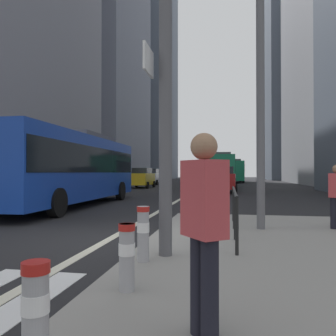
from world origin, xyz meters
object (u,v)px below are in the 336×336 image
object	(u,v)px
car_receding_near	(224,179)
car_receding_far	(234,175)
car_oncoming_mid	(151,177)
car_oncoming_far	(142,178)
city_bus_blue_oncoming	(71,165)
street_lamp_post	(260,19)
city_bus_red_distant	(234,170)
bollard_right	(143,231)
bollard_left	(127,253)
traffic_signal_gantry	(38,26)
pedestrian_waiting	(204,223)
city_bus_red_receding	(222,169)
bollard_front	(36,310)

from	to	relation	value
car_receding_near	car_receding_far	distance (m)	35.91
car_oncoming_mid	car_oncoming_far	world-z (taller)	same
city_bus_blue_oncoming	street_lamp_post	size ratio (longest dim) A/B	1.41
city_bus_red_distant	bollard_right	xyz separation A→B (m)	(-2.11, -46.65, -1.21)
bollard_left	car_oncoming_far	bearing A→B (deg)	104.31
traffic_signal_gantry	car_receding_near	bearing A→B (deg)	81.58
traffic_signal_gantry	city_bus_red_distant	bearing A→B (deg)	84.86
city_bus_blue_oncoming	car_oncoming_far	world-z (taller)	city_bus_blue_oncoming
city_bus_blue_oncoming	traffic_signal_gantry	xyz separation A→B (m)	(3.61, -8.61, 2.31)
street_lamp_post	car_oncoming_mid	bearing A→B (deg)	107.61
city_bus_red_distant	pedestrian_waiting	size ratio (longest dim) A/B	6.43
traffic_signal_gantry	bollard_right	bearing A→B (deg)	-11.89
city_bus_blue_oncoming	bollard_right	xyz separation A→B (m)	(5.66, -9.04, -1.21)
city_bus_red_distant	bollard_left	bearing A→B (deg)	-92.36
car_oncoming_mid	car_receding_near	distance (m)	17.15
city_bus_red_receding	bollard_right	bearing A→B (deg)	-91.32
traffic_signal_gantry	bollard_left	world-z (taller)	traffic_signal_gantry
city_bus_blue_oncoming	pedestrian_waiting	distance (m)	13.14
street_lamp_post	bollard_left	bearing A→B (deg)	-112.61
car_oncoming_mid	bollard_left	distance (m)	37.44
traffic_signal_gantry	bollard_front	world-z (taller)	traffic_signal_gantry
car_receding_near	street_lamp_post	size ratio (longest dim) A/B	0.52
bollard_right	car_receding_far	bearing A→B (deg)	87.67
car_oncoming_mid	city_bus_red_distant	bearing A→B (deg)	48.30
city_bus_red_distant	bollard_left	xyz separation A→B (m)	(-1.98, -47.92, -1.25)
traffic_signal_gantry	street_lamp_post	bearing A→B (deg)	35.71
city_bus_red_receding	city_bus_red_distant	xyz separation A→B (m)	(1.41, 16.46, -0.00)
city_bus_red_receding	traffic_signal_gantry	xyz separation A→B (m)	(-2.74, -29.75, 2.31)
bollard_right	car_receding_near	bearing A→B (deg)	87.38
car_receding_far	car_oncoming_far	xyz separation A→B (m)	(-9.32, -29.78, -0.00)
car_oncoming_mid	city_bus_red_receding	bearing A→B (deg)	-30.16
car_oncoming_far	bollard_right	bearing A→B (deg)	-75.30
car_receding_far	car_oncoming_far	size ratio (longest dim) A/B	1.02
car_receding_far	bollard_left	bearing A→B (deg)	-92.15
bollard_front	car_receding_near	bearing A→B (deg)	87.64
city_bus_blue_oncoming	pedestrian_waiting	world-z (taller)	city_bus_blue_oncoming
car_oncoming_mid	street_lamp_post	distance (m)	33.71
bollard_left	pedestrian_waiting	xyz separation A→B (m)	(0.96, -0.94, 0.51)
bollard_left	pedestrian_waiting	distance (m)	1.44
car_receding_far	bollard_front	world-z (taller)	car_receding_far
bollard_right	city_bus_blue_oncoming	bearing A→B (deg)	122.04
city_bus_red_distant	traffic_signal_gantry	size ratio (longest dim) A/B	1.60
city_bus_red_distant	car_receding_far	distance (m)	9.93
car_receding_far	car_receding_near	bearing A→B (deg)	-92.16
car_receding_near	bollard_front	xyz separation A→B (m)	(-0.97, -23.55, -0.41)
city_bus_blue_oncoming	traffic_signal_gantry	size ratio (longest dim) A/B	1.65
bollard_right	traffic_signal_gantry	bearing A→B (deg)	168.11
traffic_signal_gantry	street_lamp_post	xyz separation A→B (m)	(4.12, 2.96, 1.14)
bollard_right	city_bus_red_distant	bearing A→B (deg)	87.41
car_oncoming_far	pedestrian_waiting	distance (m)	30.08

